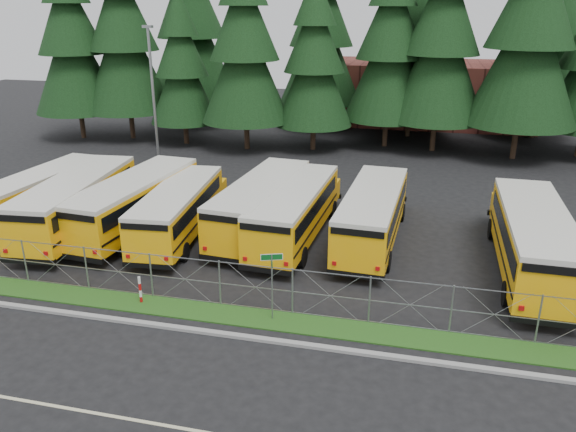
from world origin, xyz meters
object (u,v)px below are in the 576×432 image
object	(u,v)px
bus_4	(264,206)
street_sign	(272,273)
bus_6	(373,216)
light_standard	(153,93)
bus_5	(296,213)
bus_east	(531,242)
bus_1	(81,204)
striped_bollard	(140,290)
bus_0	(49,192)
bus_2	(139,204)
bus_3	(181,211)

from	to	relation	value
bus_4	street_sign	distance (m)	9.16
bus_6	light_standard	bearing A→B (deg)	151.08
bus_5	street_sign	size ratio (longest dim) A/B	3.93
street_sign	light_standard	size ratio (longest dim) A/B	0.28
bus_east	bus_1	bearing A→B (deg)	-179.10
striped_bollard	bus_5	bearing A→B (deg)	59.73
bus_5	bus_east	distance (m)	11.20
bus_east	striped_bollard	bearing A→B (deg)	-156.40
bus_east	light_standard	bearing A→B (deg)	153.70
bus_5	street_sign	world-z (taller)	bus_5
bus_0	bus_east	size ratio (longest dim) A/B	0.84
bus_1	light_standard	xyz separation A→B (m)	(-1.45, 12.38, 4.00)
bus_6	bus_4	bearing A→B (deg)	-178.89
bus_6	light_standard	world-z (taller)	light_standard
bus_2	bus_6	xyz separation A→B (m)	(12.41, 1.13, -0.04)
bus_4	bus_6	distance (m)	5.83
bus_3	bus_2	bearing A→B (deg)	167.67
bus_east	street_sign	bearing A→B (deg)	-146.26
bus_0	striped_bollard	distance (m)	13.24
bus_6	striped_bollard	bearing A→B (deg)	-132.39
bus_0	bus_1	distance (m)	3.81
bus_4	bus_2	bearing A→B (deg)	-163.74
striped_bollard	light_standard	size ratio (longest dim) A/B	0.12
bus_0	bus_5	distance (m)	14.84
bus_3	street_sign	distance (m)	9.84
bus_4	bus_5	world-z (taller)	bus_4
bus_0	street_sign	size ratio (longest dim) A/B	3.53
bus_6	light_standard	size ratio (longest dim) A/B	1.08
striped_bollard	light_standard	bearing A→B (deg)	113.49
bus_5	bus_east	size ratio (longest dim) A/B	0.94
bus_6	bus_east	bearing A→B (deg)	-11.91
bus_5	bus_1	bearing A→B (deg)	-169.85
street_sign	striped_bollard	distance (m)	5.75
striped_bollard	bus_4	bearing A→B (deg)	72.25
bus_4	bus_6	world-z (taller)	bus_4
bus_2	striped_bollard	size ratio (longest dim) A/B	9.43
striped_bollard	bus_3	bearing A→B (deg)	99.91
bus_4	striped_bollard	world-z (taller)	bus_4
bus_3	bus_1	bearing A→B (deg)	179.49
bus_east	street_sign	xyz separation A→B (m)	(-10.26, -6.62, 0.49)
bus_1	bus_3	xyz separation A→B (m)	(5.57, 0.45, -0.14)
bus_6	light_standard	distance (m)	20.28
bus_1	bus_6	size ratio (longest dim) A/B	1.04
bus_3	striped_bollard	bearing A→B (deg)	-85.21
bus_1	striped_bollard	size ratio (longest dim) A/B	9.55
bus_6	striped_bollard	size ratio (longest dim) A/B	9.15
striped_bollard	light_standard	xyz separation A→B (m)	(-8.26, 19.00, 4.90)
bus_0	bus_6	bearing A→B (deg)	4.73
bus_2	bus_east	world-z (taller)	bus_east
bus_0	light_standard	bearing A→B (deg)	84.67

